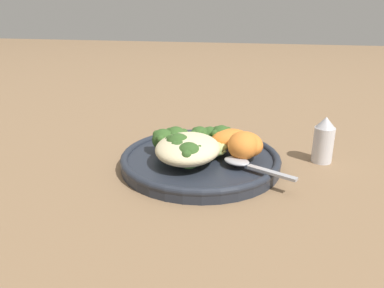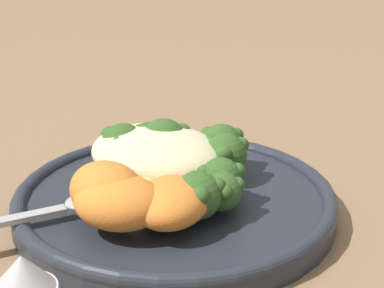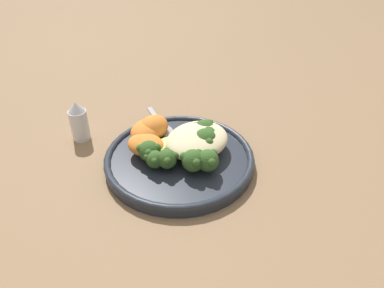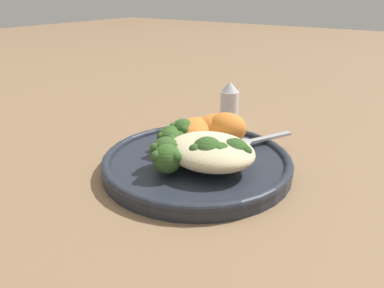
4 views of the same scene
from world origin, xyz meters
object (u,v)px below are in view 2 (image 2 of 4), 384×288
broccoli_stalk_6 (145,152)px  sweet_potato_chunk_0 (118,202)px  broccoli_stalk_0 (187,194)px  broccoli_stalk_4 (212,151)px  spoon (76,204)px  plate (175,201)px  broccoli_stalk_1 (202,191)px  sweet_potato_chunk_1 (107,191)px  broccoli_stalk_7 (128,156)px  broccoli_stalk_2 (210,180)px  sweet_potato_chunk_2 (172,202)px  quinoa_mound (157,153)px  broccoli_stalk_3 (215,159)px  broccoli_stalk_5 (162,147)px

broccoli_stalk_6 → sweet_potato_chunk_0: size_ratio=1.25×
broccoli_stalk_0 → broccoli_stalk_4: (-0.03, 0.08, 0.00)m
spoon → plate: bearing=179.8°
broccoli_stalk_1 → broccoli_stalk_6: (-0.08, 0.03, 0.00)m
broccoli_stalk_1 → sweet_potato_chunk_1: (-0.04, -0.05, 0.01)m
broccoli_stalk_6 → broccoli_stalk_7: bearing=127.0°
sweet_potato_chunk_0 → broccoli_stalk_7: bearing=127.5°
broccoli_stalk_2 → sweet_potato_chunk_1: bearing=-155.8°
sweet_potato_chunk_1 → broccoli_stalk_0: bearing=44.2°
broccoli_stalk_4 → broccoli_stalk_7: 0.07m
broccoli_stalk_6 → sweet_potato_chunk_2: bearing=-168.8°
quinoa_mound → broccoli_stalk_4: (0.03, 0.04, -0.00)m
plate → broccoli_stalk_4: (0.00, 0.05, 0.03)m
quinoa_mound → broccoli_stalk_2: quinoa_mound is taller
broccoli_stalk_7 → sweet_potato_chunk_1: bearing=153.1°
broccoli_stalk_3 → spoon: broccoli_stalk_3 is taller
broccoli_stalk_0 → spoon: bearing=-146.0°
sweet_potato_chunk_1 → broccoli_stalk_4: bearing=86.3°
sweet_potato_chunk_2 → broccoli_stalk_0: bearing=88.8°
broccoli_stalk_3 → spoon: 0.12m
broccoli_stalk_4 → broccoli_stalk_5: bearing=135.7°
plate → spoon: spoon is taller
broccoli_stalk_0 → broccoli_stalk_3: bearing=109.1°
broccoli_stalk_4 → sweet_potato_chunk_1: sweet_potato_chunk_1 is taller
sweet_potato_chunk_1 → spoon: sweet_potato_chunk_1 is taller
sweet_potato_chunk_0 → plate: bearing=94.9°
broccoli_stalk_3 → broccoli_stalk_4: bearing=61.5°
sweet_potato_chunk_0 → spoon: bearing=-179.0°
broccoli_stalk_2 → broccoli_stalk_5: bearing=125.2°
broccoli_stalk_2 → quinoa_mound: bearing=132.9°
broccoli_stalk_5 → spoon: bearing=151.7°
broccoli_stalk_5 → sweet_potato_chunk_2: bearing=-162.4°
broccoli_stalk_2 → sweet_potato_chunk_2: same height
spoon → broccoli_stalk_1: bearing=156.0°
plate → quinoa_mound: bearing=154.8°
broccoli_stalk_7 → sweet_potato_chunk_2: bearing=-176.4°
plate → spoon: 0.08m
sweet_potato_chunk_2 → spoon: bearing=-159.2°
sweet_potato_chunk_1 → broccoli_stalk_3: bearing=78.5°
quinoa_mound → broccoli_stalk_5: bearing=101.1°
quinoa_mound → broccoli_stalk_4: size_ratio=0.99×
broccoli_stalk_0 → broccoli_stalk_2: bearing=95.6°
quinoa_mound → broccoli_stalk_5: (-0.00, 0.01, 0.00)m
plate → broccoli_stalk_7: bearing=-177.5°
plate → sweet_potato_chunk_0: sweet_potato_chunk_0 is taller
sweet_potato_chunk_1 → spoon: size_ratio=0.52×
broccoli_stalk_1 → broccoli_stalk_2: 0.02m
broccoli_stalk_0 → quinoa_mound: bearing=148.4°
broccoli_stalk_3 → broccoli_stalk_5: bearing=124.0°
sweet_potato_chunk_1 → quinoa_mound: bearing=105.6°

